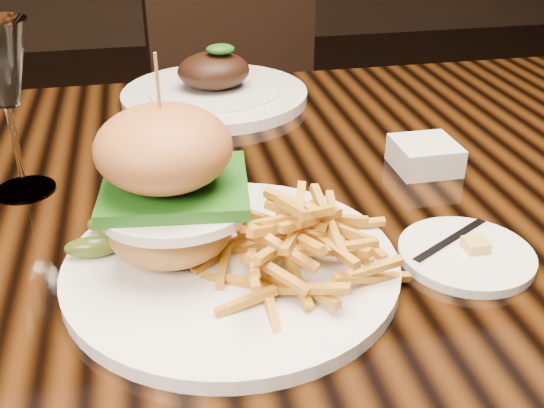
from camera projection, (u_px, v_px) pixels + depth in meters
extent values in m
cube|color=black|center=(254.00, 205.00, 0.79)|extent=(1.60, 0.90, 0.04)
cylinder|color=silver|center=(232.00, 266.00, 0.63)|extent=(0.33, 0.33, 0.01)
ellipsoid|color=#A27534|center=(171.00, 229.00, 0.62)|extent=(0.12, 0.12, 0.05)
ellipsoid|color=silver|center=(177.00, 212.00, 0.59)|extent=(0.14, 0.11, 0.01)
ellipsoid|color=orange|center=(201.00, 214.00, 0.57)|extent=(0.03, 0.03, 0.01)
cube|color=#226B1A|center=(167.00, 190.00, 0.60)|extent=(0.15, 0.14, 0.01)
ellipsoid|color=brown|center=(163.00, 148.00, 0.58)|extent=(0.13, 0.13, 0.08)
cylinder|color=#9D7449|center=(160.00, 108.00, 0.56)|extent=(0.00, 0.00, 0.10)
ellipsoid|color=#2A3E10|center=(92.00, 247.00, 0.62)|extent=(0.05, 0.02, 0.02)
ellipsoid|color=#2A3E10|center=(110.00, 227.00, 0.65)|extent=(0.06, 0.04, 0.02)
cylinder|color=silver|center=(466.00, 255.00, 0.65)|extent=(0.14, 0.14, 0.01)
cube|color=gold|center=(476.00, 245.00, 0.64)|extent=(0.02, 0.02, 0.01)
cube|color=silver|center=(450.00, 241.00, 0.66)|extent=(0.11, 0.07, 0.00)
cube|color=silver|center=(425.00, 155.00, 0.83)|extent=(0.10, 0.10, 0.04)
cylinder|color=white|center=(26.00, 190.00, 0.78)|extent=(0.07, 0.07, 0.00)
cylinder|color=white|center=(17.00, 148.00, 0.75)|extent=(0.01, 0.01, 0.11)
cylinder|color=silver|center=(215.00, 96.00, 1.05)|extent=(0.31, 0.31, 0.02)
cylinder|color=silver|center=(215.00, 94.00, 1.05)|extent=(0.22, 0.22, 0.02)
ellipsoid|color=black|center=(214.00, 71.00, 1.03)|extent=(0.12, 0.10, 0.06)
ellipsoid|color=#226B1A|center=(220.00, 49.00, 1.01)|extent=(0.05, 0.03, 0.02)
cube|color=black|center=(261.00, 145.00, 1.64)|extent=(0.53, 0.53, 0.06)
cube|color=black|center=(233.00, 28.00, 1.69)|extent=(0.46, 0.13, 0.50)
cylinder|color=black|center=(216.00, 272.00, 1.53)|extent=(0.04, 0.04, 0.45)
cylinder|color=black|center=(356.00, 241.00, 1.65)|extent=(0.04, 0.04, 0.45)
cylinder|color=black|center=(177.00, 201.00, 1.84)|extent=(0.04, 0.04, 0.45)
cylinder|color=black|center=(298.00, 179.00, 1.96)|extent=(0.04, 0.04, 0.45)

